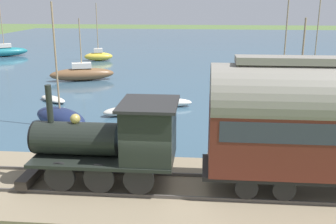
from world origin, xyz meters
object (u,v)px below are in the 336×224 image
object	(u,v)px
sailboat_brown	(82,74)
sailboat_blue	(297,116)
sailboat_yellow	(98,56)
rowboat_far_out	(124,111)
sailboat_navy	(60,117)
rowboat_off_pier	(172,102)
sailboat_green	(313,72)
rowboat_near_shore	(53,99)
rowboat_mid_harbor	(227,150)
sailboat_teal	(5,51)
sailboat_white	(282,87)
steam_locomotive	(117,138)

from	to	relation	value
sailboat_brown	sailboat_blue	bearing A→B (deg)	-144.50
sailboat_yellow	rowboat_far_out	bearing A→B (deg)	-174.81
sailboat_navy	rowboat_off_pier	bearing A→B (deg)	-14.95
sailboat_green	sailboat_yellow	world-z (taller)	sailboat_green
sailboat_brown	sailboat_navy	bearing A→B (deg)	173.16
sailboat_green	rowboat_far_out	size ratio (longest dim) A/B	3.53
sailboat_brown	rowboat_near_shore	bearing A→B (deg)	162.49
rowboat_mid_harbor	rowboat_far_out	size ratio (longest dim) A/B	0.86
sailboat_green	sailboat_teal	distance (m)	36.62
sailboat_green	sailboat_brown	bearing A→B (deg)	112.71
sailboat_white	rowboat_mid_harbor	size ratio (longest dim) A/B	2.92
sailboat_brown	rowboat_mid_harbor	distance (m)	19.92
rowboat_near_shore	rowboat_mid_harbor	bearing A→B (deg)	-89.11
sailboat_green	rowboat_off_pier	xyz separation A→B (m)	(-9.65, 11.66, -0.50)
steam_locomotive	rowboat_off_pier	xyz separation A→B (m)	(12.43, -0.94, -1.91)
sailboat_yellow	sailboat_navy	xyz separation A→B (m)	(-24.60, -4.32, 0.01)
sailboat_white	rowboat_mid_harbor	world-z (taller)	sailboat_white
rowboat_off_pier	sailboat_brown	bearing A→B (deg)	43.53
steam_locomotive	sailboat_teal	xyz separation A→B (m)	(34.48, 21.85, -1.56)
sailboat_brown	sailboat_blue	distance (m)	19.61
rowboat_off_pier	sailboat_green	bearing A→B (deg)	-53.92
sailboat_blue	sailboat_teal	distance (m)	39.55
sailboat_white	sailboat_green	distance (m)	7.43
steam_locomotive	sailboat_teal	world-z (taller)	sailboat_teal
sailboat_brown	sailboat_yellow	world-z (taller)	sailboat_yellow
sailboat_green	rowboat_far_out	bearing A→B (deg)	147.76
sailboat_yellow	sailboat_navy	distance (m)	24.97
sailboat_yellow	sailboat_teal	size ratio (longest dim) A/B	1.02
sailboat_yellow	sailboat_teal	distance (m)	12.90
sailboat_yellow	rowboat_off_pier	bearing A→B (deg)	-166.00
rowboat_mid_harbor	rowboat_near_shore	xyz separation A→B (m)	(8.64, 11.63, -0.01)
sailboat_teal	sailboat_green	bearing A→B (deg)	-141.58
steam_locomotive	sailboat_yellow	size ratio (longest dim) A/B	0.86
rowboat_far_out	rowboat_off_pier	distance (m)	3.65
rowboat_far_out	rowboat_near_shore	size ratio (longest dim) A/B	1.05
sailboat_brown	sailboat_white	world-z (taller)	sailboat_white
sailboat_blue	rowboat_near_shore	bearing A→B (deg)	62.60
sailboat_blue	sailboat_navy	bearing A→B (deg)	83.59
steam_locomotive	sailboat_white	bearing A→B (deg)	-29.01
sailboat_teal	rowboat_far_out	distance (m)	31.61
sailboat_yellow	rowboat_off_pier	distance (m)	22.02
steam_locomotive	sailboat_blue	bearing A→B (deg)	-43.04
sailboat_navy	sailboat_green	bearing A→B (deg)	-15.84
sailboat_white	sailboat_yellow	xyz separation A→B (m)	(16.25, 17.92, -0.18)
rowboat_near_shore	sailboat_white	bearing A→B (deg)	-42.76
sailboat_teal	rowboat_near_shore	xyz separation A→B (m)	(-21.53, -14.40, -0.45)
sailboat_blue	sailboat_teal	size ratio (longest dim) A/B	0.97
rowboat_near_shore	rowboat_off_pier	distance (m)	8.40
sailboat_white	rowboat_off_pier	xyz separation A→B (m)	(-3.30, 7.79, -0.48)
sailboat_teal	sailboat_navy	xyz separation A→B (m)	(-27.10, -16.97, -0.04)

